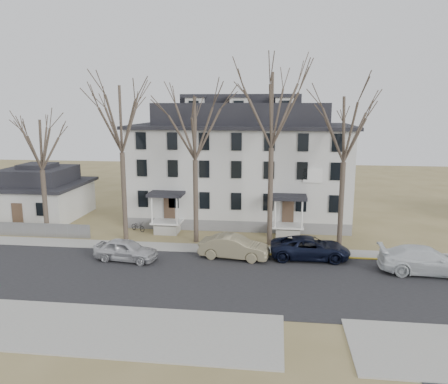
# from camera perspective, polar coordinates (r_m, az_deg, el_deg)

# --- Properties ---
(ground) EXTENTS (120.00, 120.00, 0.00)m
(ground) POSITION_cam_1_polar(r_m,az_deg,el_deg) (26.58, 3.27, -13.27)
(ground) COLOR olive
(ground) RESTS_ON ground
(main_road) EXTENTS (120.00, 10.00, 0.04)m
(main_road) POSITION_cam_1_polar(r_m,az_deg,el_deg) (28.41, 3.54, -11.61)
(main_road) COLOR #27272A
(main_road) RESTS_ON ground
(far_sidewalk) EXTENTS (120.00, 2.00, 0.08)m
(far_sidewalk) POSITION_cam_1_polar(r_m,az_deg,el_deg) (34.02, 4.17, -7.70)
(far_sidewalk) COLOR #A09F97
(far_sidewalk) RESTS_ON ground
(near_sidewalk_left) EXTENTS (20.00, 5.00, 0.08)m
(near_sidewalk_left) POSITION_cam_1_polar(r_m,az_deg,el_deg) (24.04, -17.89, -16.62)
(near_sidewalk_left) COLOR #A09F97
(near_sidewalk_left) RESTS_ON ground
(yellow_curb) EXTENTS (14.00, 0.25, 0.06)m
(yellow_curb) POSITION_cam_1_polar(r_m,az_deg,el_deg) (33.32, 12.80, -8.37)
(yellow_curb) COLOR gold
(yellow_curb) RESTS_ON ground
(boarding_house) EXTENTS (20.80, 12.36, 12.05)m
(boarding_house) POSITION_cam_1_polar(r_m,az_deg,el_deg) (42.63, 2.27, 3.61)
(boarding_house) COLOR slate
(boarding_house) RESTS_ON ground
(small_house) EXTENTS (8.70, 8.70, 5.00)m
(small_house) POSITION_cam_1_polar(r_m,az_deg,el_deg) (47.33, -22.88, -0.35)
(small_house) COLOR beige
(small_house) RESTS_ON ground
(fence) EXTENTS (14.00, 0.06, 1.20)m
(fence) POSITION_cam_1_polar(r_m,az_deg,el_deg) (41.95, -25.84, -5.16)
(fence) COLOR gray
(fence) RESTS_ON ground
(tree_far_left) EXTENTS (8.40, 8.40, 13.72)m
(tree_far_left) POSITION_cam_1_polar(r_m,az_deg,el_deg) (36.18, -13.37, 9.86)
(tree_far_left) COLOR #473B31
(tree_far_left) RESTS_ON ground
(tree_mid_left) EXTENTS (7.80, 7.80, 12.74)m
(tree_mid_left) POSITION_cam_1_polar(r_m,az_deg,el_deg) (34.60, -3.84, 8.86)
(tree_mid_left) COLOR #473B31
(tree_mid_left) RESTS_ON ground
(tree_center) EXTENTS (9.00, 9.00, 14.70)m
(tree_center) POSITION_cam_1_polar(r_m,az_deg,el_deg) (33.96, 6.32, 11.27)
(tree_center) COLOR #473B31
(tree_center) RESTS_ON ground
(tree_mid_right) EXTENTS (7.80, 7.80, 12.74)m
(tree_mid_right) POSITION_cam_1_polar(r_m,az_deg,el_deg) (34.35, 15.58, 8.46)
(tree_mid_right) COLOR #473B31
(tree_mid_right) RESTS_ON ground
(tree_bungalow) EXTENTS (6.60, 6.60, 10.78)m
(tree_bungalow) POSITION_cam_1_polar(r_m,az_deg,el_deg) (39.26, -22.91, 6.11)
(tree_bungalow) COLOR #473B31
(tree_bungalow) RESTS_ON ground
(car_silver) EXTENTS (4.79, 2.43, 1.56)m
(car_silver) POSITION_cam_1_polar(r_m,az_deg,el_deg) (32.46, -12.70, -7.44)
(car_silver) COLOR silver
(car_silver) RESTS_ON ground
(car_tan) EXTENTS (5.27, 2.43, 1.67)m
(car_tan) POSITION_cam_1_polar(r_m,az_deg,el_deg) (32.11, 1.32, -7.26)
(car_tan) COLOR gray
(car_tan) RESTS_ON ground
(car_navy) EXTENTS (5.80, 2.79, 1.60)m
(car_navy) POSITION_cam_1_polar(r_m,az_deg,el_deg) (32.64, 11.16, -7.24)
(car_navy) COLOR black
(car_navy) RESTS_ON ground
(car_white) EXTENTS (6.22, 2.77, 1.77)m
(car_white) POSITION_cam_1_polar(r_m,az_deg,el_deg) (32.25, 24.89, -8.16)
(car_white) COLOR silver
(car_white) RESTS_ON ground
(bicycle_left) EXTENTS (1.75, 1.37, 0.89)m
(bicycle_left) POSITION_cam_1_polar(r_m,az_deg,el_deg) (39.66, -11.17, -4.46)
(bicycle_left) COLOR black
(bicycle_left) RESTS_ON ground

